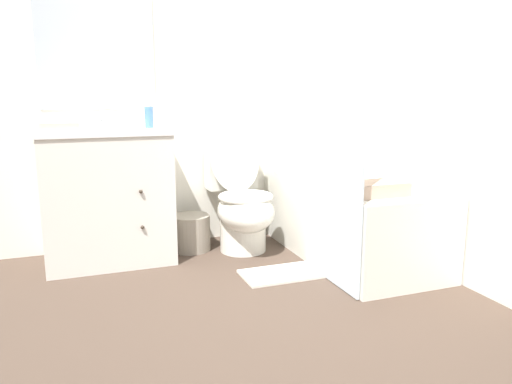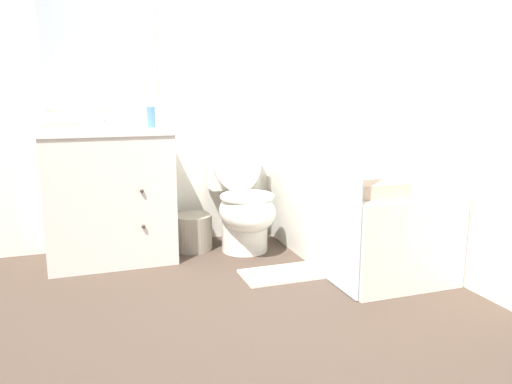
{
  "view_description": "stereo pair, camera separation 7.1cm",
  "coord_description": "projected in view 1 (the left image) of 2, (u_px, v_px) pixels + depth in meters",
  "views": [
    {
      "loc": [
        -0.95,
        -2.01,
        1.12
      ],
      "look_at": [
        0.07,
        0.73,
        0.53
      ],
      "focal_mm": 35.0,
      "sensor_mm": 36.0,
      "label": 1
    },
    {
      "loc": [
        -0.89,
        -2.04,
        1.12
      ],
      "look_at": [
        0.07,
        0.73,
        0.53
      ],
      "focal_mm": 35.0,
      "sensor_mm": 36.0,
      "label": 2
    }
  ],
  "objects": [
    {
      "name": "ground_plane",
      "position": [
        295.0,
        329.0,
        2.4
      ],
      "size": [
        14.0,
        14.0,
        0.0
      ],
      "primitive_type": "plane",
      "color": "#47382D"
    },
    {
      "name": "bathtub",
      "position": [
        348.0,
        217.0,
        3.43
      ],
      "size": [
        0.67,
        1.46,
        0.53
      ],
      "color": "silver",
      "rests_on": "ground_plane"
    },
    {
      "name": "soap_dispenser",
      "position": [
        149.0,
        117.0,
        3.31
      ],
      "size": [
        0.06,
        0.06,
        0.17
      ],
      "color": "#4C7AB2",
      "rests_on": "vanity_cabinet"
    },
    {
      "name": "bath_towel_folded",
      "position": [
        378.0,
        189.0,
        2.87
      ],
      "size": [
        0.32,
        0.19,
        0.08
      ],
      "color": "tan",
      "rests_on": "bathtub"
    },
    {
      "name": "wall_right",
      "position": [
        409.0,
        71.0,
        3.29
      ],
      "size": [
        0.05,
        2.61,
        2.5
      ],
      "color": "white",
      "rests_on": "ground_plane"
    },
    {
      "name": "vanity_cabinet",
      "position": [
        108.0,
        194.0,
        3.29
      ],
      "size": [
        0.82,
        0.57,
        0.88
      ],
      "color": "silver",
      "rests_on": "ground_plane"
    },
    {
      "name": "bath_mat",
      "position": [
        282.0,
        274.0,
        3.1
      ],
      "size": [
        0.49,
        0.29,
        0.02
      ],
      "color": "silver",
      "rests_on": "ground_plane"
    },
    {
      "name": "toilet",
      "position": [
        241.0,
        204.0,
        3.54
      ],
      "size": [
        0.38,
        0.68,
        0.86
      ],
      "color": "silver",
      "rests_on": "ground_plane"
    },
    {
      "name": "tissue_box",
      "position": [
        122.0,
        121.0,
        3.22
      ],
      "size": [
        0.13,
        0.12,
        0.12
      ],
      "color": "beige",
      "rests_on": "vanity_cabinet"
    },
    {
      "name": "wastebasket",
      "position": [
        191.0,
        233.0,
        3.56
      ],
      "size": [
        0.28,
        0.28,
        0.25
      ],
      "color": "gray",
      "rests_on": "ground_plane"
    },
    {
      "name": "hand_towel_folded",
      "position": [
        60.0,
        127.0,
        2.96
      ],
      "size": [
        0.22,
        0.15,
        0.06
      ],
      "color": "beige",
      "rests_on": "vanity_cabinet"
    },
    {
      "name": "shower_curtain",
      "position": [
        339.0,
        118.0,
        2.77
      ],
      "size": [
        0.02,
        0.55,
        1.94
      ],
      "color": "silver",
      "rests_on": "ground_plane"
    },
    {
      "name": "sink_faucet",
      "position": [
        101.0,
        122.0,
        3.37
      ],
      "size": [
        0.14,
        0.12,
        0.12
      ],
      "color": "silver",
      "rests_on": "vanity_cabinet"
    },
    {
      "name": "wall_back",
      "position": [
        203.0,
        73.0,
        3.65
      ],
      "size": [
        8.0,
        0.06,
        2.5
      ],
      "color": "white",
      "rests_on": "ground_plane"
    }
  ]
}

